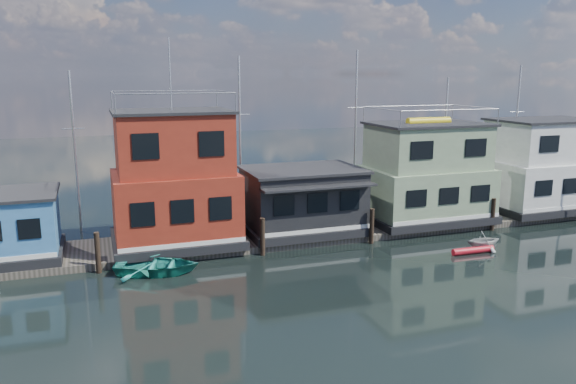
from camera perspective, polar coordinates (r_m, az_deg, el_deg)
name	(u,v)px	position (r m, az deg, el deg)	size (l,w,h in m)	color
ground	(406,307)	(26.28, 11.93, -11.35)	(160.00, 160.00, 0.00)	black
dock	(310,233)	(36.39, 2.21, -4.16)	(48.00, 5.00, 0.40)	#595147
houseboat_red	(175,182)	(33.41, -11.45, 1.04)	(7.40, 5.90, 11.86)	black
houseboat_dark	(303,200)	(35.65, 1.50, -0.82)	(7.40, 6.10, 4.06)	black
houseboat_green	(426,174)	(39.46, 13.84, 1.76)	(8.40, 5.90, 7.03)	black
houseboat_white	(543,167)	(45.63, 24.47, 2.35)	(8.40, 5.90, 6.66)	black
pilings	(322,231)	(33.53, 3.43, -3.98)	(42.28, 0.28, 2.20)	#2D2116
background_masts	(340,138)	(42.61, 5.32, 5.50)	(36.40, 0.16, 12.00)	silver
dinghy_white	(484,240)	(35.51, 19.25, -4.63)	(1.85, 2.14, 1.13)	beige
dinghy_teal	(157,265)	(30.37, -13.18, -7.27)	(3.12, 4.37, 0.91)	teal
red_kayak	(473,250)	(34.57, 18.28, -5.65)	(0.39, 0.39, 2.68)	#B4131F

